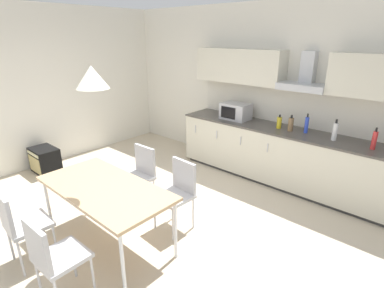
% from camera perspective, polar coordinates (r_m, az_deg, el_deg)
% --- Properties ---
extents(ground_plane, '(8.72, 7.88, 0.02)m').
position_cam_1_polar(ground_plane, '(4.02, -9.15, -15.24)').
color(ground_plane, beige).
extents(wall_back, '(6.98, 0.10, 2.82)m').
position_cam_1_polar(wall_back, '(5.44, 12.49, 10.20)').
color(wall_back, silver).
rests_on(wall_back, ground_plane).
extents(wall_left, '(0.10, 6.31, 2.82)m').
position_cam_1_polar(wall_left, '(5.98, -28.63, 9.12)').
color(wall_left, silver).
rests_on(wall_left, ground_plane).
extents(kitchen_counter, '(3.92, 0.68, 0.91)m').
position_cam_1_polar(kitchen_counter, '(5.00, 18.28, -2.61)').
color(kitchen_counter, '#333333').
rests_on(kitchen_counter, ground_plane).
extents(backsplash_tile, '(3.90, 0.02, 0.58)m').
position_cam_1_polar(backsplash_tile, '(5.06, 20.67, 6.25)').
color(backsplash_tile, silver).
rests_on(backsplash_tile, kitchen_counter).
extents(upper_wall_cabinets, '(3.90, 0.40, 0.56)m').
position_cam_1_polar(upper_wall_cabinets, '(4.82, 20.83, 12.77)').
color(upper_wall_cabinets, beige).
extents(microwave, '(0.48, 0.35, 0.28)m').
position_cam_1_polar(microwave, '(5.29, 8.31, 6.19)').
color(microwave, '#ADADB2').
rests_on(microwave, kitchen_counter).
extents(bottle_white, '(0.07, 0.07, 0.30)m').
position_cam_1_polar(bottle_white, '(4.61, 25.57, 2.18)').
color(bottle_white, white).
rests_on(bottle_white, kitchen_counter).
extents(bottle_brown, '(0.08, 0.08, 0.25)m').
position_cam_1_polar(bottle_brown, '(4.82, 18.30, 3.60)').
color(bottle_brown, brown).
rests_on(bottle_brown, kitchen_counter).
extents(bottle_yellow, '(0.07, 0.07, 0.22)m').
position_cam_1_polar(bottle_yellow, '(4.91, 16.28, 3.94)').
color(bottle_yellow, yellow).
rests_on(bottle_yellow, kitchen_counter).
extents(bottle_red, '(0.06, 0.06, 0.29)m').
position_cam_1_polar(bottle_red, '(4.48, 31.39, 0.63)').
color(bottle_red, red).
rests_on(bottle_red, kitchen_counter).
extents(bottle_blue, '(0.06, 0.06, 0.30)m').
position_cam_1_polar(bottle_blue, '(4.80, 20.98, 3.45)').
color(bottle_blue, blue).
rests_on(bottle_blue, kitchen_counter).
extents(dining_table, '(1.61, 0.80, 0.74)m').
position_cam_1_polar(dining_table, '(3.46, -16.29, -8.44)').
color(dining_table, tan).
rests_on(dining_table, ground_plane).
extents(chair_far_right, '(0.42, 0.42, 0.87)m').
position_cam_1_polar(chair_far_right, '(3.71, -2.62, -8.42)').
color(chair_far_right, '#B2B2B7').
rests_on(chair_far_right, ground_plane).
extents(chair_near_left, '(0.42, 0.42, 0.87)m').
position_cam_1_polar(chair_near_left, '(3.58, -30.12, -12.54)').
color(chair_near_left, '#B2B2B7').
rests_on(chair_near_left, ground_plane).
extents(chair_far_left, '(0.41, 0.41, 0.87)m').
position_cam_1_polar(chair_far_left, '(4.20, -9.86, -5.14)').
color(chair_far_left, '#B2B2B7').
rests_on(chair_far_left, ground_plane).
extents(chair_near_right, '(0.41, 0.41, 0.87)m').
position_cam_1_polar(chair_near_right, '(2.99, -25.14, -18.43)').
color(chair_near_right, '#B2B2B7').
rests_on(chair_near_right, ground_plane).
extents(guitar_amp, '(0.52, 0.37, 0.44)m').
position_cam_1_polar(guitar_amp, '(5.89, -26.21, -2.77)').
color(guitar_amp, black).
rests_on(guitar_amp, ground_plane).
extents(pendant_lamp, '(0.32, 0.32, 0.22)m').
position_cam_1_polar(pendant_lamp, '(3.09, -18.53, 11.97)').
color(pendant_lamp, silver).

